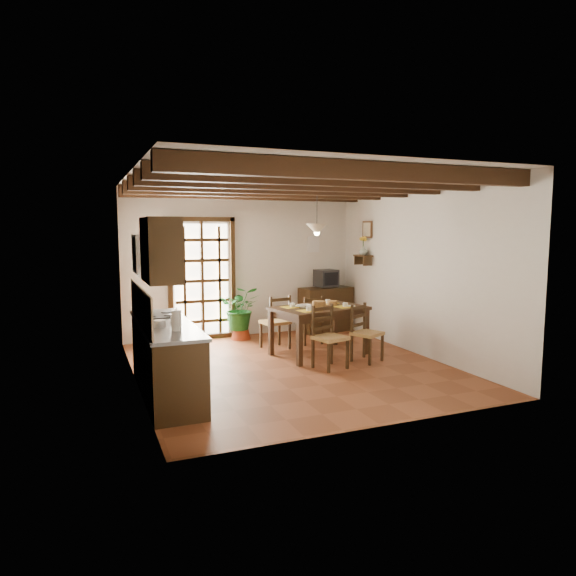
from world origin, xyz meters
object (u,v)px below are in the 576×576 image
pendant_lamp (317,228)px  crt_tv (326,278)px  chair_far_right (310,328)px  sideboard (326,309)px  chair_near_left (329,349)px  dining_table (319,313)px  chair_far_left (276,332)px  kitchen_counter (166,358)px  chair_near_right (366,344)px  potted_plant (241,309)px

pendant_lamp → crt_tv: bearing=58.7°
chair_far_right → sideboard: bearing=-133.6°
chair_near_left → sideboard: 2.77m
dining_table → pendant_lamp: pendant_lamp is taller
chair_near_left → crt_tv: bearing=49.3°
chair_far_left → chair_far_right: chair_far_left is taller
kitchen_counter → chair_near_right: kitchen_counter is taller
chair_far_right → crt_tv: bearing=-133.8°
sideboard → potted_plant: bearing=174.7°
crt_tv → pendant_lamp: (-0.96, -1.58, 1.00)m
dining_table → chair_far_right: (0.21, 0.81, -0.42)m
chair_far_left → pendant_lamp: pendant_lamp is taller
chair_near_right → pendant_lamp: 2.02m
chair_near_left → kitchen_counter: bearing=172.1°
chair_near_right → crt_tv: size_ratio=2.03×
sideboard → potted_plant: 1.82m
kitchen_counter → sideboard: (3.62, 2.83, -0.03)m
chair_near_right → potted_plant: 2.67m
chair_far_left → crt_tv: crt_tv is taller
chair_far_right → pendant_lamp: 1.95m
kitchen_counter → pendant_lamp: size_ratio=2.66×
dining_table → sideboard: bearing=48.7°
dining_table → pendant_lamp: bearing=78.4°
chair_far_left → potted_plant: potted_plant is taller
chair_far_left → pendant_lamp: (0.51, -0.56, 1.78)m
pendant_lamp → sideboard: bearing=58.8°
dining_table → chair_near_left: (-0.21, -0.81, -0.40)m
crt_tv → kitchen_counter: bearing=-149.9°
chair_far_right → crt_tv: (0.76, 0.87, 0.81)m
dining_table → chair_near_right: bearing=-64.2°
chair_near_left → crt_tv: size_ratio=2.12×
kitchen_counter → sideboard: bearing=38.0°
chair_near_left → potted_plant: potted_plant is taller
potted_plant → chair_near_right: bearing=-59.3°
dining_table → chair_far_left: (-0.51, 0.66, -0.40)m
chair_near_right → chair_far_left: 1.67m
chair_far_right → dining_table: bearing=72.9°
kitchen_counter → chair_far_right: 3.47m
sideboard → crt_tv: crt_tv is taller
chair_far_right → sideboard: sideboard is taller
chair_near_right → chair_far_left: bearing=101.2°
chair_near_left → chair_far_left: 1.50m
kitchen_counter → chair_near_right: (3.16, 0.47, -0.19)m
chair_near_right → chair_far_left: chair_far_left is taller
chair_near_left → chair_near_right: 0.73m
kitchen_counter → chair_far_right: kitchen_counter is taller
crt_tv → dining_table: bearing=-127.6°
crt_tv → chair_near_right: bearing=-108.8°
kitchen_counter → chair_near_left: 2.48m
dining_table → chair_far_left: 0.93m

